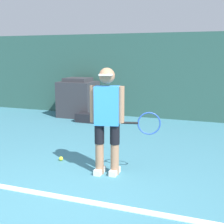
% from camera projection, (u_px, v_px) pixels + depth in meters
% --- Properties ---
extents(ground_plane, '(24.00, 24.00, 0.00)m').
position_uv_depth(ground_plane, '(50.00, 208.00, 3.50)').
color(ground_plane, teal).
extents(back_wall, '(24.00, 0.10, 2.23)m').
position_uv_depth(back_wall, '(156.00, 76.00, 8.22)').
color(back_wall, '#2D564C').
rests_on(back_wall, ground_plane).
extents(court_baseline, '(21.60, 0.10, 0.01)m').
position_uv_depth(court_baseline, '(62.00, 197.00, 3.76)').
color(court_baseline, white).
rests_on(court_baseline, ground_plane).
extents(tennis_player, '(0.97, 0.36, 1.52)m').
position_uv_depth(tennis_player, '(108.00, 117.00, 4.35)').
color(tennis_player, '#A37556').
rests_on(tennis_player, ground_plane).
extents(tennis_ball, '(0.07, 0.07, 0.07)m').
position_uv_depth(tennis_ball, '(61.00, 159.00, 5.05)').
color(tennis_ball, '#D1E533').
rests_on(tennis_ball, ground_plane).
extents(covered_chair, '(0.95, 0.84, 1.06)m').
position_uv_depth(covered_chair, '(78.00, 98.00, 8.55)').
color(covered_chair, '#333338').
rests_on(covered_chair, ground_plane).
extents(equipment_bag, '(0.72, 0.30, 0.22)m').
position_uv_depth(equipment_bag, '(90.00, 118.00, 7.85)').
color(equipment_bag, black).
rests_on(equipment_bag, ground_plane).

